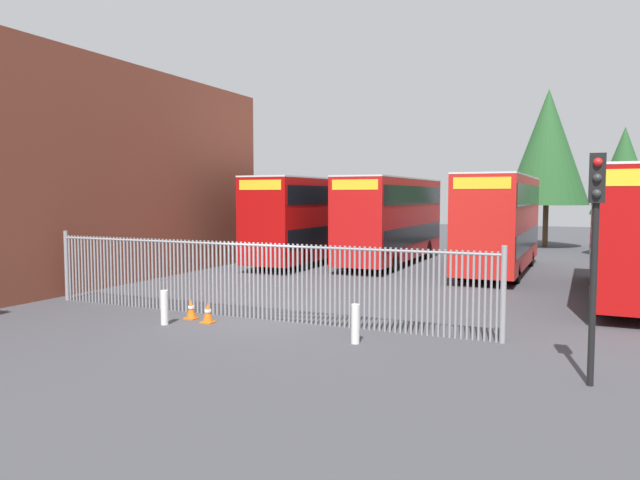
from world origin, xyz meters
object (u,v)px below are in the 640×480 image
at_px(double_decker_bus_near_gate, 632,228).
at_px(double_decker_bus_far_back, 500,220).
at_px(traffic_light_kerbside, 596,226).
at_px(bollard_center_front, 355,324).
at_px(traffic_cone_mid_forecourt, 191,309).
at_px(double_decker_bus_behind_fence_right, 392,217).
at_px(traffic_cone_by_gate, 208,313).
at_px(double_decker_bus_behind_fence_left, 312,217).
at_px(bollard_near_left, 164,308).

xyz_separation_m(double_decker_bus_near_gate, double_decker_bus_far_back, (-5.04, 5.50, 0.00)).
relative_size(double_decker_bus_far_back, traffic_light_kerbside, 2.51).
height_order(bollard_center_front, traffic_cone_mid_forecourt, bollard_center_front).
bearing_deg(double_decker_bus_behind_fence_right, traffic_cone_by_gate, -91.06).
distance_m(double_decker_bus_behind_fence_left, bollard_center_front, 17.38).
relative_size(traffic_cone_by_gate, traffic_cone_mid_forecourt, 1.00).
height_order(double_decker_bus_near_gate, traffic_light_kerbside, double_decker_bus_near_gate).
xyz_separation_m(double_decker_bus_behind_fence_right, double_decker_bus_far_back, (5.56, -1.21, 0.00)).
height_order(double_decker_bus_near_gate, bollard_near_left, double_decker_bus_near_gate).
bearing_deg(double_decker_bus_behind_fence_left, double_decker_bus_near_gate, -20.63).
xyz_separation_m(double_decker_bus_far_back, traffic_light_kerbside, (3.81, -16.30, 0.56)).
height_order(double_decker_bus_behind_fence_left, traffic_light_kerbside, double_decker_bus_behind_fence_left).
xyz_separation_m(double_decker_bus_near_gate, bollard_near_left, (-11.85, -9.88, -1.95)).
bearing_deg(bollard_center_front, traffic_cone_by_gate, 174.40).
bearing_deg(bollard_near_left, traffic_cone_mid_forecourt, 77.16).
xyz_separation_m(double_decker_bus_behind_fence_left, traffic_light_kerbside, (13.39, -16.30, 0.56)).
distance_m(bollard_near_left, traffic_light_kerbside, 10.95).
relative_size(double_decker_bus_far_back, bollard_near_left, 11.38).
bearing_deg(traffic_cone_mid_forecourt, bollard_center_front, -7.47).
xyz_separation_m(double_decker_bus_behind_fence_left, traffic_cone_mid_forecourt, (2.98, -14.46, -2.13)).
xyz_separation_m(double_decker_bus_far_back, traffic_cone_by_gate, (-5.86, -14.71, -2.13)).
bearing_deg(double_decker_bus_near_gate, double_decker_bus_behind_fence_right, 147.66).
bearing_deg(traffic_cone_by_gate, double_decker_bus_near_gate, 40.21).
height_order(double_decker_bus_near_gate, double_decker_bus_far_back, same).
xyz_separation_m(traffic_cone_by_gate, traffic_cone_mid_forecourt, (-0.75, 0.25, 0.00)).
bearing_deg(double_decker_bus_behind_fence_right, bollard_near_left, -94.31).
bearing_deg(double_decker_bus_behind_fence_left, double_decker_bus_behind_fence_right, 16.74).
distance_m(double_decker_bus_behind_fence_right, traffic_light_kerbside, 19.86).
xyz_separation_m(double_decker_bus_near_gate, traffic_cone_by_gate, (-10.89, -9.21, -2.13)).
xyz_separation_m(double_decker_bus_behind_fence_right, bollard_center_front, (4.26, -16.37, -1.95)).
bearing_deg(double_decker_bus_far_back, bollard_near_left, -113.89).
relative_size(double_decker_bus_behind_fence_right, double_decker_bus_far_back, 1.00).
bearing_deg(traffic_cone_by_gate, traffic_light_kerbside, -9.32).
bearing_deg(double_decker_bus_far_back, traffic_light_kerbside, -76.85).
height_order(double_decker_bus_behind_fence_right, bollard_near_left, double_decker_bus_behind_fence_right).
height_order(double_decker_bus_behind_fence_right, bollard_center_front, double_decker_bus_behind_fence_right).
bearing_deg(double_decker_bus_behind_fence_left, traffic_cone_mid_forecourt, -78.37).
distance_m(double_decker_bus_far_back, bollard_near_left, 16.93).
height_order(double_decker_bus_far_back, bollard_near_left, double_decker_bus_far_back).
bearing_deg(traffic_cone_mid_forecourt, double_decker_bus_far_back, 65.46).
xyz_separation_m(traffic_cone_by_gate, traffic_light_kerbside, (9.66, -1.59, 2.70)).
xyz_separation_m(double_decker_bus_behind_fence_left, bollard_center_front, (8.28, -15.16, -1.95)).
bearing_deg(double_decker_bus_behind_fence_right, double_decker_bus_near_gate, -32.34).
height_order(double_decker_bus_far_back, traffic_cone_by_gate, double_decker_bus_far_back).
xyz_separation_m(bollard_near_left, bollard_center_front, (5.51, 0.22, 0.00)).
height_order(double_decker_bus_far_back, traffic_light_kerbside, double_decker_bus_far_back).
height_order(bollard_near_left, traffic_light_kerbside, traffic_light_kerbside).
height_order(double_decker_bus_behind_fence_left, double_decker_bus_far_back, same).
height_order(traffic_cone_by_gate, traffic_cone_mid_forecourt, same).
bearing_deg(traffic_cone_by_gate, bollard_center_front, -5.60).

